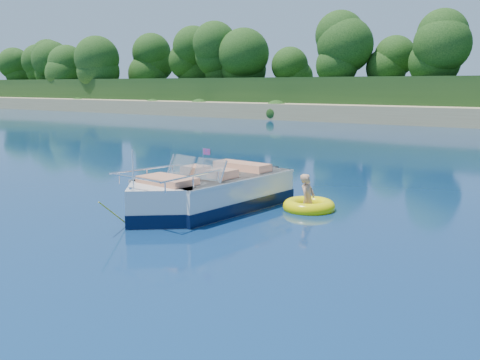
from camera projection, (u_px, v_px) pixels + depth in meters
The scene contains 4 objects.
ground at pixel (257, 238), 11.52m from camera, with size 160.00×160.00×0.00m, color #0A1F46.
motorboat at pixel (205, 195), 14.05m from camera, with size 2.64×6.19×2.06m.
tow_tube at pixel (309, 206), 14.13m from camera, with size 1.66×1.66×0.37m.
boy at pixel (308, 210), 14.11m from camera, with size 0.52×0.34×1.43m, color tan.
Camera 1 is at (5.92, -9.42, 3.26)m, focal length 40.00 mm.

